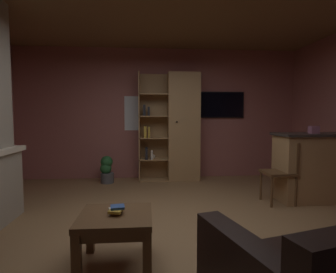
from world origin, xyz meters
TOP-DOWN VIEW (x-y plane):
  - floor at (0.00, 0.00)m, footprint 5.86×5.58m
  - wall_back at (0.00, 2.82)m, footprint 5.98×0.06m
  - window_pane_back at (-0.34, 2.79)m, footprint 0.77×0.01m
  - bookshelf_cabinet at (0.40, 2.55)m, footprint 1.23×0.41m
  - kitchen_bar_counter at (2.48, 1.00)m, footprint 1.52×0.58m
  - tissue_box at (2.24, 0.94)m, footprint 0.13×0.13m
  - coffee_table at (-0.53, -0.62)m, footprint 0.62×0.59m
  - table_book_0 at (-0.54, -0.55)m, footprint 0.14×0.12m
  - table_book_1 at (-0.53, -0.64)m, footprint 0.13×0.13m
  - table_book_2 at (-0.52, -0.61)m, footprint 0.13×0.12m
  - dining_chair at (1.77, 0.92)m, footprint 0.43×0.43m
  - potted_floor_plant at (-1.05, 2.38)m, footprint 0.26×0.28m
  - wall_mounted_tv at (1.32, 2.76)m, footprint 0.97×0.06m

SIDE VIEW (x-z plane):
  - floor at x=0.00m, z-range -0.02..0.00m
  - potted_floor_plant at x=-1.05m, z-range 0.00..0.53m
  - coffee_table at x=-0.53m, z-range 0.14..0.59m
  - table_book_0 at x=-0.54m, z-range 0.46..0.48m
  - table_book_1 at x=-0.53m, z-range 0.48..0.50m
  - table_book_2 at x=-0.52m, z-range 0.50..0.53m
  - kitchen_bar_counter at x=2.48m, z-range 0.00..1.05m
  - dining_chair at x=1.77m, z-range 0.07..0.99m
  - bookshelf_cabinet at x=0.40m, z-range -0.01..2.16m
  - tissue_box at x=2.24m, z-range 1.04..1.15m
  - wall_back at x=0.00m, z-range 0.00..2.71m
  - window_pane_back at x=-0.34m, z-range 1.01..1.72m
  - wall_mounted_tv at x=1.32m, z-range 1.27..1.82m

